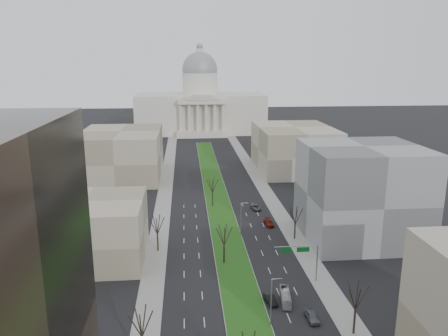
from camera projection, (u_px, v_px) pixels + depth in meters
ground at (219, 206)px, 137.19m from camera, size 600.00×600.00×0.00m
median at (219, 207)px, 136.19m from camera, size 8.00×222.03×0.20m
sidewalk_left at (158, 239)px, 111.46m from camera, size 5.00×330.00×0.15m
sidewalk_right at (293, 234)px, 114.53m from camera, size 5.00×330.00×0.15m
capitol at (200, 106)px, 277.97m from camera, size 80.00×46.00×55.00m
building_beige_left at (86, 231)px, 98.78m from camera, size 26.00×22.00×14.00m
building_grey_right at (361, 193)px, 110.23m from camera, size 28.00×26.00×24.00m
building_far_left at (122, 154)px, 170.67m from camera, size 30.00×40.00×18.00m
building_far_right at (294, 148)px, 181.63m from camera, size 30.00×40.00×18.00m
tree_left_mid at (141, 321)px, 64.38m from camera, size 5.40×5.40×9.72m
tree_left_far at (157, 224)px, 103.11m from camera, size 5.28×5.28×9.50m
tree_right_mid at (356, 295)px, 71.23m from camera, size 5.52×5.52×9.94m
tree_right_far at (295, 215)px, 110.06m from camera, size 5.04×5.04×9.07m
tree_median_b at (224, 234)px, 96.66m from camera, size 5.40×5.40×9.72m
tree_median_c at (212, 185)px, 135.35m from camera, size 5.40×5.40×9.72m
streetlamp_median_b at (271, 302)px, 73.51m from camera, size 1.90×0.20×9.16m
streetlamp_median_c at (241, 219)px, 112.20m from camera, size 1.90×0.20×9.16m
mast_arm_signs at (304, 255)px, 88.59m from camera, size 9.12×0.24×8.09m
car_grey_near at (312, 316)px, 76.60m from camera, size 2.00×4.57×1.53m
car_black at (270, 299)px, 82.21m from camera, size 2.22×4.65×1.47m
car_red at (269, 223)px, 120.93m from camera, size 2.45×5.26×1.49m
car_grey_far at (256, 207)px, 133.79m from camera, size 2.92×5.16×1.36m
box_van at (285, 297)px, 82.53m from camera, size 2.58×7.27×1.98m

